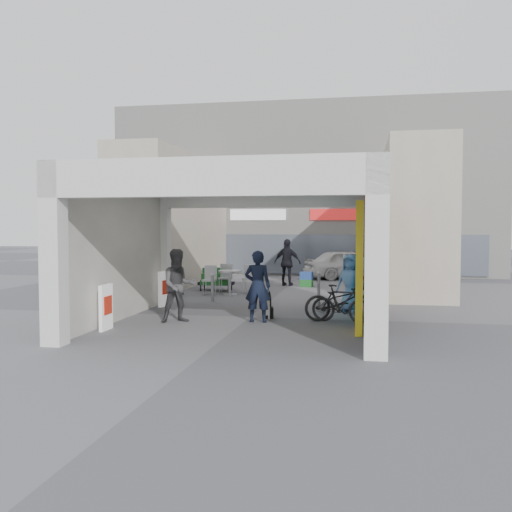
% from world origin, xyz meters
% --- Properties ---
extents(ground, '(90.00, 90.00, 0.00)m').
position_xyz_m(ground, '(0.00, 0.00, 0.00)').
color(ground, '#5D5D63').
rests_on(ground, ground).
extents(arcade_canopy, '(6.40, 6.45, 6.40)m').
position_xyz_m(arcade_canopy, '(0.54, -0.82, 2.30)').
color(arcade_canopy, silver).
rests_on(arcade_canopy, ground).
extents(far_building, '(18.00, 4.08, 8.00)m').
position_xyz_m(far_building, '(-0.00, 13.99, 3.99)').
color(far_building, silver).
rests_on(far_building, ground).
extents(plaza_bldg_left, '(2.00, 9.00, 5.00)m').
position_xyz_m(plaza_bldg_left, '(-4.50, 7.50, 2.50)').
color(plaza_bldg_left, '#BDB59D').
rests_on(plaza_bldg_left, ground).
extents(plaza_bldg_right, '(2.00, 9.00, 5.00)m').
position_xyz_m(plaza_bldg_right, '(4.50, 7.50, 2.50)').
color(plaza_bldg_right, '#BDB59D').
rests_on(plaza_bldg_right, ground).
extents(bollard_left, '(0.09, 0.09, 0.83)m').
position_xyz_m(bollard_left, '(-1.66, 2.60, 0.42)').
color(bollard_left, gray).
rests_on(bollard_left, ground).
extents(bollard_center, '(0.09, 0.09, 0.89)m').
position_xyz_m(bollard_center, '(-0.11, 2.57, 0.45)').
color(bollard_center, gray).
rests_on(bollard_center, ground).
extents(bollard_right, '(0.09, 0.09, 0.95)m').
position_xyz_m(bollard_right, '(1.54, 2.40, 0.47)').
color(bollard_right, gray).
rests_on(bollard_right, ground).
extents(advert_board_near, '(0.10, 0.55, 1.00)m').
position_xyz_m(advert_board_near, '(-2.75, -2.33, 0.51)').
color(advert_board_near, white).
rests_on(advert_board_near, ground).
extents(advert_board_far, '(0.22, 0.55, 1.00)m').
position_xyz_m(advert_board_far, '(-2.75, 1.44, 0.51)').
color(advert_board_far, white).
rests_on(advert_board_far, ground).
extents(cafe_set, '(1.61, 1.30, 0.97)m').
position_xyz_m(cafe_set, '(-1.69, 4.76, 0.34)').
color(cafe_set, '#B4B4B9').
rests_on(cafe_set, ground).
extents(produce_stand, '(1.21, 0.65, 0.79)m').
position_xyz_m(produce_stand, '(-2.33, 5.60, 0.32)').
color(produce_stand, black).
rests_on(produce_stand, ground).
extents(crate_stack, '(0.49, 0.40, 0.56)m').
position_xyz_m(crate_stack, '(0.70, 7.40, 0.28)').
color(crate_stack, '#1B5F1E').
rests_on(crate_stack, ground).
extents(border_collie, '(0.26, 0.50, 0.70)m').
position_xyz_m(border_collie, '(0.47, -0.12, 0.28)').
color(border_collie, black).
rests_on(border_collie, ground).
extents(man_with_dog, '(0.63, 0.42, 1.70)m').
position_xyz_m(man_with_dog, '(0.33, -0.70, 0.85)').
color(man_with_dog, black).
rests_on(man_with_dog, ground).
extents(man_back_turned, '(1.06, 1.00, 1.74)m').
position_xyz_m(man_back_turned, '(-1.52, -1.03, 0.87)').
color(man_back_turned, '#3D3C3F').
rests_on(man_back_turned, ground).
extents(man_elderly, '(0.89, 0.75, 1.54)m').
position_xyz_m(man_elderly, '(2.45, 1.33, 0.77)').
color(man_elderly, '#6089BA').
rests_on(man_elderly, ground).
extents(man_crates, '(1.11, 0.64, 1.78)m').
position_xyz_m(man_crates, '(-0.05, 7.60, 0.89)').
color(man_crates, black).
rests_on(man_crates, ground).
extents(bicycle_front, '(1.96, 1.17, 0.97)m').
position_xyz_m(bicycle_front, '(2.30, -0.12, 0.49)').
color(bicycle_front, black).
rests_on(bicycle_front, ground).
extents(bicycle_rear, '(1.54, 0.81, 0.89)m').
position_xyz_m(bicycle_rear, '(2.29, -0.40, 0.45)').
color(bicycle_rear, black).
rests_on(bicycle_rear, ground).
extents(white_van, '(4.03, 2.85, 1.27)m').
position_xyz_m(white_van, '(2.14, 10.99, 0.64)').
color(white_van, white).
rests_on(white_van, ground).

